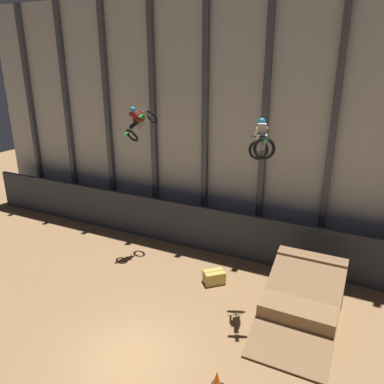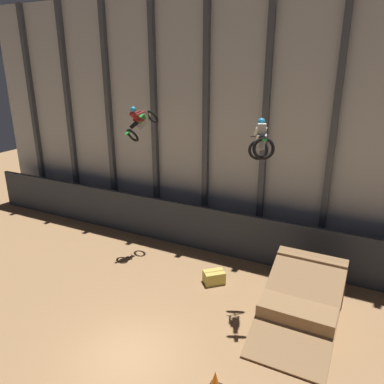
% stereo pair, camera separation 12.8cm
% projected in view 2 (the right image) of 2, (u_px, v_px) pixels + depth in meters
% --- Properties ---
extents(ground_plane, '(60.00, 60.00, 0.00)m').
position_uv_depth(ground_plane, '(128.00, 357.00, 12.38)').
color(ground_plane, '#9E754C').
extents(arena_back_wall, '(32.00, 0.40, 12.55)m').
position_uv_depth(arena_back_wall, '(235.00, 127.00, 18.26)').
color(arena_back_wall, '#ADB2B7').
rests_on(arena_back_wall, ground_plane).
extents(lower_barrier, '(31.36, 0.20, 2.35)m').
position_uv_depth(lower_barrier, '(222.00, 232.00, 18.75)').
color(lower_barrier, '#2D333D').
rests_on(lower_barrier, ground_plane).
extents(dirt_ramp, '(2.71, 4.79, 2.07)m').
position_uv_depth(dirt_ramp, '(303.00, 299.00, 14.25)').
color(dirt_ramp, '#966F48').
rests_on(dirt_ramp, ground_plane).
extents(rider_bike_left_air, '(1.25, 1.86, 1.70)m').
position_uv_depth(rider_bike_left_air, '(140.00, 122.00, 17.54)').
color(rider_bike_left_air, black).
extents(rider_bike_right_air, '(1.33, 1.80, 1.61)m').
position_uv_depth(rider_bike_right_air, '(261.00, 143.00, 12.84)').
color(rider_bike_right_air, black).
extents(traffic_cone_near_ramp, '(0.36, 0.36, 0.58)m').
position_uv_depth(traffic_cone_near_ramp, '(215.00, 379.00, 11.17)').
color(traffic_cone_near_ramp, black).
rests_on(traffic_cone_near_ramp, ground_plane).
extents(hay_bale_trackside, '(1.07, 1.05, 0.57)m').
position_uv_depth(hay_bale_trackside, '(214.00, 277.00, 16.48)').
color(hay_bale_trackside, '#CCB751').
rests_on(hay_bale_trackside, ground_plane).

